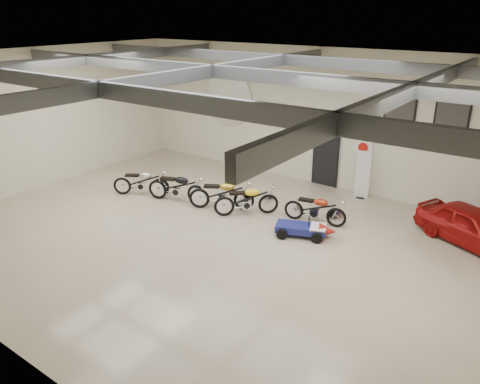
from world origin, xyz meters
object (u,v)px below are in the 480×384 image
Objects in this scene: motorcycle_silver at (141,181)px; motorcycle_black at (177,186)px; go_kart at (306,226)px; motorcycle_red at (315,208)px; banner_stand at (363,174)px; vintage_car at (473,226)px; motorcycle_gold at (221,193)px; motorcycle_yellow at (246,199)px.

motorcycle_silver is 1.48m from motorcycle_black.
motorcycle_silver is 6.37m from go_kart.
motorcycle_black is 1.10× the size of motorcycle_red.
go_kart is (-0.13, -3.79, -0.56)m from banner_stand.
vintage_car is at bearing -17.19° from motorcycle_silver.
banner_stand is at bearing 71.78° from motorcycle_red.
motorcycle_gold is 1.04× the size of motorcycle_yellow.
motorcycle_black is 2.63m from motorcycle_yellow.
motorcycle_gold is (-3.38, -3.63, -0.33)m from banner_stand.
motorcycle_red is at bearing -18.64° from motorcycle_silver.
vintage_car is (10.34, 2.80, 0.04)m from motorcycle_silver.
go_kart is at bearing -14.35° from motorcycle_black.
motorcycle_black reaches higher than motorcycle_silver.
motorcycle_black is 4.91m from go_kart.
motorcycle_red is (-0.37, -2.81, -0.38)m from banner_stand.
banner_stand is 6.44m from motorcycle_black.
go_kart is (4.90, 0.21, -0.23)m from motorcycle_black.
motorcycle_silver is 0.93× the size of motorcycle_black.
motorcycle_black is at bearing 160.85° from go_kart.
motorcycle_red is (4.67, 1.19, -0.05)m from motorcycle_black.
vintage_car reaches higher than motorcycle_black.
motorcycle_silver reaches higher than motorcycle_red.
banner_stand reaches higher than motorcycle_silver.
motorcycle_black is 9.24m from vintage_car.
motorcycle_gold is 1.19× the size of go_kart.
go_kart is at bearing 143.96° from vintage_car.
banner_stand is at bearing 11.23° from motorcycle_yellow.
motorcycle_black is at bearing -20.73° from motorcycle_silver.
motorcycle_gold reaches higher than motorcycle_black.
motorcycle_black is 1.69m from motorcycle_gold.
motorcycle_silver is at bearing 174.76° from motorcycle_black.
motorcycle_red is at bearing -110.24° from banner_stand.
motorcycle_silver is at bearing 129.30° from vintage_car.
banner_stand is 0.55× the size of vintage_car.
vintage_car is at bearing 8.16° from go_kart.
motorcycle_black is 0.65× the size of vintage_car.
motorcycle_black is (-5.03, -4.00, -0.33)m from banner_stand.
motorcycle_silver is 4.11m from motorcycle_yellow.
motorcycle_silver is at bearing -159.23° from banner_stand.
motorcycle_gold is 0.94m from motorcycle_yellow.
banner_stand is at bearing 66.32° from go_kart.
motorcycle_yellow is 0.63× the size of vintage_car.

